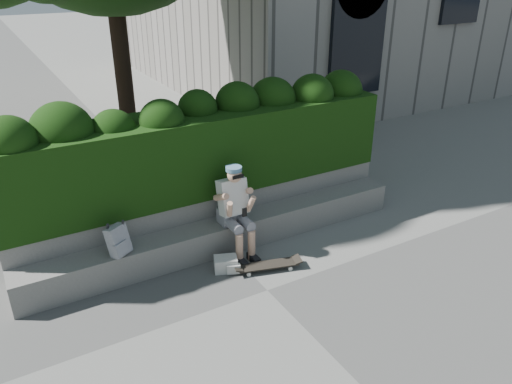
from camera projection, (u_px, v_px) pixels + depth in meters
ground at (267, 290)px, 6.65m from camera, size 80.00×80.00×0.00m
bench_ledge at (225, 235)px, 7.53m from camera, size 6.00×0.45×0.45m
planter_wall at (211, 213)px, 7.84m from camera, size 6.00×0.50×0.75m
hedge at (202, 151)px, 7.60m from camera, size 6.00×1.00×1.20m
person at (235, 207)px, 7.21m from camera, size 0.40×0.76×1.38m
skateboard at (268, 265)px, 7.06m from camera, size 0.89×0.44×0.09m
backpack_plaid at (118, 241)px, 6.55m from camera, size 0.31×0.27×0.41m
backpack_ground at (226, 264)px, 7.04m from camera, size 0.38×0.33×0.21m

